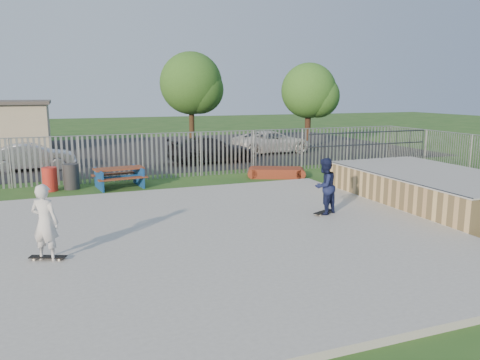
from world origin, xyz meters
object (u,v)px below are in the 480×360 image
object	(u,v)px
car_dark	(211,150)
tree_right	(309,91)
picnic_table	(119,177)
skater_navy	(324,186)
car_silver	(32,157)
trash_bin_grey	(71,177)
car_white	(272,142)
funbox	(276,173)
skater_white	(45,222)
tree_mid	(191,83)
trash_bin_red	(50,179)

from	to	relation	value
car_dark	tree_right	xyz separation A→B (m)	(8.29, 4.38, 3.12)
picnic_table	skater_navy	bearing A→B (deg)	-60.70
picnic_table	car_silver	xyz separation A→B (m)	(-3.44, 5.71, 0.26)
trash_bin_grey	car_white	size ratio (longest dim) A/B	0.20
picnic_table	trash_bin_grey	distance (m)	1.83
funbox	skater_white	distance (m)	12.39
car_dark	skater_navy	world-z (taller)	skater_navy
car_dark	tree_mid	bearing A→B (deg)	-10.48
car_silver	skater_white	distance (m)	13.99
picnic_table	tree_right	world-z (taller)	tree_right
trash_bin_red	car_silver	size ratio (longest dim) A/B	0.23
tree_right	trash_bin_red	bearing A→B (deg)	-150.89
trash_bin_grey	funbox	bearing A→B (deg)	-3.63
car_white	trash_bin_grey	bearing A→B (deg)	118.31
car_dark	skater_white	xyz separation A→B (m)	(-7.91, -13.20, 0.30)
car_silver	skater_white	size ratio (longest dim) A/B	2.33
car_white	funbox	bearing A→B (deg)	154.23
picnic_table	car_dark	world-z (taller)	car_dark
car_white	trash_bin_red	bearing A→B (deg)	117.09
trash_bin_red	car_silver	distance (m)	5.51
trash_bin_grey	tree_mid	distance (m)	14.70
funbox	car_white	size ratio (longest dim) A/B	0.48
picnic_table	tree_right	size ratio (longest dim) A/B	0.37
trash_bin_red	skater_navy	xyz separation A→B (m)	(7.81, -7.26, 0.54)
picnic_table	funbox	world-z (taller)	picnic_table
trash_bin_grey	skater_navy	size ratio (longest dim) A/B	0.58
skater_navy	skater_white	bearing A→B (deg)	-15.74
picnic_table	skater_white	distance (m)	8.64
skater_navy	car_white	bearing A→B (deg)	-133.87
skater_navy	trash_bin_red	bearing A→B (deg)	-67.89
car_silver	tree_mid	bearing A→B (deg)	-58.89
trash_bin_grey	tree_right	bearing A→B (deg)	30.05
tree_mid	tree_right	world-z (taller)	tree_mid
trash_bin_red	tree_mid	xyz separation A→B (m)	(8.85, 11.78, 3.85)
funbox	car_silver	world-z (taller)	car_silver
trash_bin_red	tree_mid	distance (m)	15.23
trash_bin_red	skater_white	distance (m)	8.53
car_silver	tree_right	xyz separation A→B (m)	(17.13, 3.62, 3.15)
skater_navy	tree_right	bearing A→B (deg)	-142.39
trash_bin_red	tree_mid	size ratio (longest dim) A/B	0.14
car_dark	skater_navy	xyz separation A→B (m)	(-0.18, -11.94, 0.30)
car_white	tree_right	world-z (taller)	tree_right
picnic_table	car_silver	size ratio (longest dim) A/B	0.53
car_silver	skater_white	bearing A→B (deg)	-178.17
funbox	trash_bin_red	world-z (taller)	trash_bin_red
trash_bin_red	car_white	bearing A→B (deg)	29.43
funbox	tree_right	distance (m)	12.25
tree_right	skater_navy	size ratio (longest dim) A/B	3.34
car_dark	tree_right	distance (m)	9.88
car_dark	skater_white	world-z (taller)	skater_white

